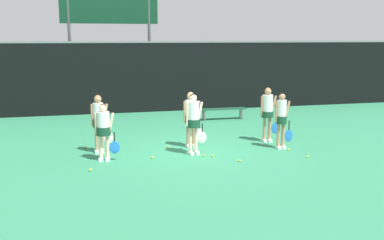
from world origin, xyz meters
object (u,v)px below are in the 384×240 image
object	(u,v)px
tennis_ball_6	(288,137)
tennis_ball_2	(288,150)
bench_courtside	(223,110)
tennis_ball_7	(91,170)
tennis_ball_0	(153,158)
player_4	(191,114)
tennis_ball_3	(213,156)
player_3	(99,119)
tennis_ball_4	(85,147)
tennis_ball_9	(308,157)
player_2	(282,116)
player_0	(104,127)
tennis_ball_8	(239,161)
scoreboard	(110,17)
tennis_ball_5	(204,155)
player_1	(193,119)
tennis_ball_1	(168,147)
player_5	(268,110)

from	to	relation	value
tennis_ball_6	tennis_ball_2	bearing A→B (deg)	-116.38
bench_courtside	tennis_ball_7	distance (m)	8.41
tennis_ball_0	player_4	bearing A→B (deg)	37.77
bench_courtside	tennis_ball_3	bearing A→B (deg)	-110.35
player_3	tennis_ball_4	size ratio (longest dim) A/B	24.73
tennis_ball_9	player_2	bearing A→B (deg)	102.45
player_0	tennis_ball_9	xyz separation A→B (m)	(5.70, -1.14, -0.93)
tennis_ball_6	tennis_ball_8	world-z (taller)	tennis_ball_8
player_2	player_4	distance (m)	2.81
player_0	tennis_ball_6	world-z (taller)	player_0
player_3	tennis_ball_7	size ratio (longest dim) A/B	24.51
scoreboard	tennis_ball_0	size ratio (longest dim) A/B	80.23
scoreboard	tennis_ball_9	xyz separation A→B (m)	(4.80, -10.16, -4.33)
player_3	tennis_ball_5	distance (m)	3.31
tennis_ball_4	tennis_ball_5	xyz separation A→B (m)	(3.34, -1.90, -0.00)
tennis_ball_0	tennis_ball_4	size ratio (longest dim) A/B	0.97
player_1	tennis_ball_9	xyz separation A→B (m)	(3.09, -1.22, -1.05)
scoreboard	tennis_ball_6	xyz separation A→B (m)	(5.46, -7.59, -4.33)
tennis_ball_3	tennis_ball_5	size ratio (longest dim) A/B	0.98
tennis_ball_5	tennis_ball_6	bearing A→B (deg)	25.68
tennis_ball_1	tennis_ball_8	world-z (taller)	tennis_ball_8
player_1	player_4	distance (m)	0.90
player_3	scoreboard	bearing A→B (deg)	84.49
player_1	tennis_ball_0	size ratio (longest dim) A/B	26.43
player_5	tennis_ball_2	size ratio (longest dim) A/B	26.89
player_2	tennis_ball_2	xyz separation A→B (m)	(0.11, -0.33, -0.99)
tennis_ball_2	tennis_ball_6	size ratio (longest dim) A/B	0.99
tennis_ball_1	player_4	bearing A→B (deg)	-6.27
player_1	tennis_ball_0	distance (m)	1.65
tennis_ball_1	tennis_ball_9	xyz separation A→B (m)	(3.69, -2.18, 0.00)
bench_courtside	scoreboard	bearing A→B (deg)	139.65
tennis_ball_5	player_0	bearing A→B (deg)	174.69
player_4	tennis_ball_2	world-z (taller)	player_4
player_4	tennis_ball_1	world-z (taller)	player_4
player_0	tennis_ball_5	bearing A→B (deg)	5.09
player_4	tennis_ball_8	bearing A→B (deg)	-69.05
bench_courtside	player_2	xyz separation A→B (m)	(0.21, -5.20, 0.61)
player_5	tennis_ball_9	xyz separation A→B (m)	(0.31, -2.20, -1.05)
player_0	player_5	world-z (taller)	player_5
player_0	tennis_ball_3	bearing A→B (deg)	3.63
player_2	tennis_ball_1	distance (m)	3.68
bench_courtside	player_3	world-z (taller)	player_3
tennis_ball_6	player_0	bearing A→B (deg)	-167.29
scoreboard	tennis_ball_8	distance (m)	11.29
tennis_ball_7	tennis_ball_6	bearing A→B (deg)	19.23
bench_courtside	tennis_ball_1	xyz separation A→B (m)	(-3.21, -4.25, -0.38)
player_5	tennis_ball_4	size ratio (longest dim) A/B	25.54
player_1	tennis_ball_0	xyz separation A→B (m)	(-1.26, -0.21, -1.05)
player_4	tennis_ball_2	size ratio (longest dim) A/B	26.07
scoreboard	player_2	world-z (taller)	scoreboard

